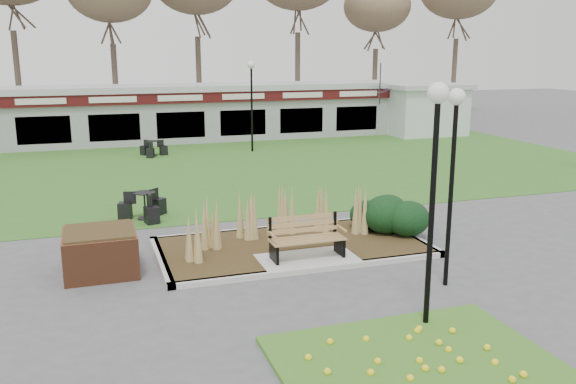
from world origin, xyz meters
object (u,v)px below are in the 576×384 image
object	(u,v)px
service_hut	(424,109)
patio_umbrella	(379,103)
food_pavilion	(176,113)
lamp_post_near_right	(454,144)
bistro_set_b	(153,151)
lamp_post_near_left	(435,153)
park_bench	(306,237)
brick_planter	(100,251)
lamp_post_mid_right	(251,86)
bistro_set_c	(145,210)

from	to	relation	value
service_hut	patio_umbrella	bearing A→B (deg)	180.00
food_pavilion	lamp_post_near_right	distance (m)	22.07
bistro_set_b	lamp_post_near_left	bearing A→B (deg)	-82.26
service_hut	patio_umbrella	xyz separation A→B (m)	(-2.80, 0.00, 0.37)
lamp_post_near_left	patio_umbrella	distance (m)	23.68
park_bench	food_pavilion	xyz separation A→B (m)	(0.00, 19.71, 0.89)
service_hut	lamp_post_near_left	size ratio (longest dim) A/B	1.05
bistro_set_b	patio_umbrella	distance (m)	12.78
service_hut	lamp_post_near_right	world-z (taller)	lamp_post_near_right
food_pavilion	patio_umbrella	distance (m)	10.89
brick_planter	service_hut	distance (m)	24.71
lamp_post_mid_right	bistro_set_b	size ratio (longest dim) A/B	3.32
brick_planter	lamp_post_mid_right	xyz separation A→B (m)	(7.22, 14.35, 2.57)
patio_umbrella	lamp_post_near_left	bearing A→B (deg)	-114.63
lamp_post_near_left	lamp_post_near_right	world-z (taller)	lamp_post_near_left
bistro_set_c	lamp_post_near_right	bearing A→B (deg)	-52.55
brick_planter	lamp_post_mid_right	distance (m)	16.27
lamp_post_near_right	patio_umbrella	xyz separation A→B (m)	(8.47, 19.95, -1.07)
brick_planter	patio_umbrella	size ratio (longest dim) A/B	0.52
food_pavilion	bistro_set_b	distance (m)	4.92
food_pavilion	lamp_post_near_left	bearing A→B (deg)	-87.94
park_bench	bistro_set_c	world-z (taller)	park_bench
food_pavilion	brick_planter	bearing A→B (deg)	-103.06
service_hut	food_pavilion	bearing A→B (deg)	171.73
bistro_set_b	patio_umbrella	world-z (taller)	patio_umbrella
park_bench	bistro_set_b	world-z (taller)	park_bench
food_pavilion	patio_umbrella	size ratio (longest dim) A/B	8.58
food_pavilion	lamp_post_mid_right	world-z (taller)	lamp_post_mid_right
lamp_post_near_left	lamp_post_near_right	distance (m)	2.09
lamp_post_near_left	park_bench	bearing A→B (deg)	102.69
service_hut	lamp_post_near_left	distance (m)	25.00
park_bench	lamp_post_near_right	size ratio (longest dim) A/B	0.43
lamp_post_mid_right	patio_umbrella	distance (m)	8.40
food_pavilion	bistro_set_c	bearing A→B (deg)	-101.68
service_hut	bistro_set_c	xyz separation A→B (m)	(-16.59, -13.00, -1.17)
park_bench	lamp_post_near_left	bearing A→B (deg)	-77.31
brick_planter	lamp_post_near_left	xyz separation A→B (m)	(5.24, -4.50, 2.57)
brick_planter	patio_umbrella	distance (m)	22.78
bistro_set_b	bistro_set_c	distance (m)	10.62
service_hut	bistro_set_b	bearing A→B (deg)	-170.81
bistro_set_c	patio_umbrella	xyz separation A→B (m)	(13.80, 13.00, 1.54)
food_pavilion	lamp_post_near_right	bearing A→B (deg)	-84.20
patio_umbrella	food_pavilion	bearing A→B (deg)	169.61
lamp_post_near_right	lamp_post_mid_right	size ratio (longest dim) A/B	0.95
lamp_post_near_right	brick_planter	bearing A→B (deg)	156.02
park_bench	lamp_post_near_left	world-z (taller)	lamp_post_near_left
lamp_post_near_right	bistro_set_c	size ratio (longest dim) A/B	2.82
lamp_post_near_right	patio_umbrella	world-z (taller)	lamp_post_near_right
bistro_set_b	lamp_post_mid_right	bearing A→B (deg)	-2.36
lamp_post_near_left	bistro_set_c	world-z (taller)	lamp_post_near_left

